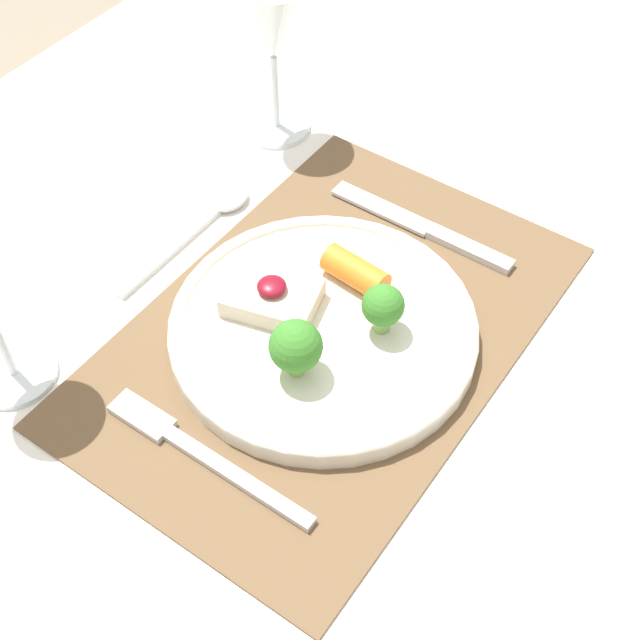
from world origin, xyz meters
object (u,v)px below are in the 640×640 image
at_px(dinner_plate, 319,324).
at_px(wine_glass_near, 272,29).
at_px(spoon, 211,214).
at_px(knife, 432,232).
at_px(fork, 194,450).

bearing_deg(dinner_plate, wine_glass_near, 44.06).
distance_m(spoon, wine_glass_near, 0.20).
xyz_separation_m(spoon, wine_glass_near, (0.15, 0.03, 0.12)).
relative_size(dinner_plate, knife, 1.36).
relative_size(fork, knife, 1.00).
relative_size(dinner_plate, spoon, 1.49).
xyz_separation_m(fork, spoon, (0.22, 0.17, -0.00)).
relative_size(fork, spoon, 1.09).
bearing_deg(wine_glass_near, dinner_plate, -135.94).
relative_size(spoon, wine_glass_near, 1.06).
bearing_deg(spoon, fork, -143.49).
distance_m(fork, wine_glass_near, 0.44).
bearing_deg(fork, wine_glass_near, 27.93).
distance_m(dinner_plate, wine_glass_near, 0.32).
bearing_deg(wine_glass_near, spoon, -168.20).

